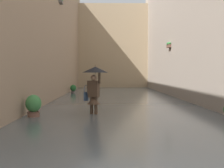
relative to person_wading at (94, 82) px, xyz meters
The scene contains 8 objects.
ground_plane 6.43m from the person_wading, 100.30° to the right, with size 74.72×74.72×0.00m, color gray.
flood_water 6.41m from the person_wading, 100.30° to the right, with size 7.99×35.89×0.19m, color #515B60.
building_facade_left 9.29m from the person_wading, 132.32° to the right, with size 2.04×33.89×10.95m.
building_facade_right 7.81m from the person_wading, 61.32° to the right, with size 2.04×33.89×9.60m.
building_facade_far 22.26m from the person_wading, 92.92° to the right, with size 10.79×1.80×8.89m, color tan.
person_wading is the anchor object (origin of this frame).
potted_plant_mid_right 2.36m from the person_wading, 17.51° to the left, with size 0.55×0.55×0.96m.
potted_plant_far_right 12.84m from the person_wading, 80.47° to the right, with size 0.47×0.47×0.80m.
Camera 1 is at (0.67, 2.89, 1.72)m, focal length 50.77 mm.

